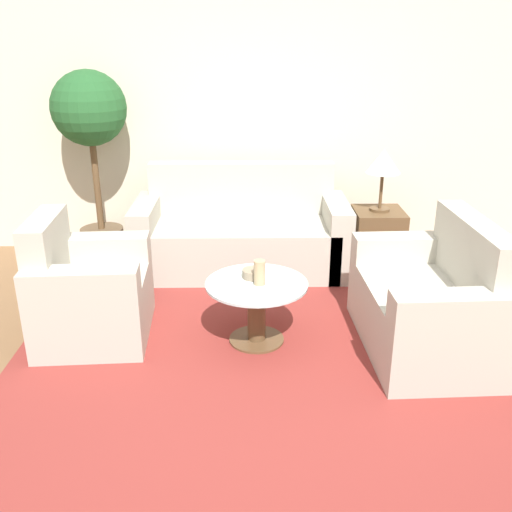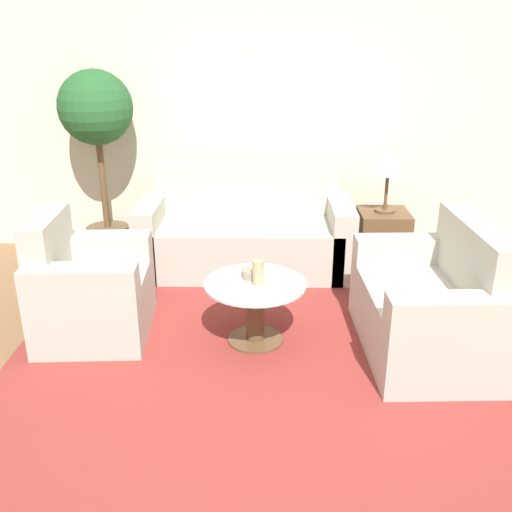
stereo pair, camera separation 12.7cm
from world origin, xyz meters
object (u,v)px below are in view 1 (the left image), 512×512
armchair (86,296)px  loveseat (433,307)px  sofa_main (242,235)px  vase (260,273)px  bowl (253,273)px  table_lamp (383,163)px  coffee_table (257,304)px  potted_plant (91,130)px

armchair → loveseat: (2.41, -0.21, -0.00)m
sofa_main → vase: sofa_main is taller
bowl → table_lamp: bearing=48.3°
table_lamp → coffee_table: bearing=-129.2°
vase → bowl: size_ratio=1.13×
loveseat → sofa_main: bearing=-140.5°
table_lamp → potted_plant: 2.61m
loveseat → table_lamp: (-0.06, 1.49, 0.66)m
coffee_table → table_lamp: table_lamp is taller
table_lamp → potted_plant: size_ratio=0.32×
loveseat → table_lamp: table_lamp is taller
armchair → potted_plant: (-0.24, 1.49, 0.93)m
loveseat → table_lamp: bearing=-179.9°
loveseat → bowl: 1.25m
coffee_table → vase: 0.25m
sofa_main → vase: bearing=-84.5°
armchair → potted_plant: size_ratio=0.51×
vase → table_lamp: bearing=51.8°
armchair → vase: bearing=-99.5°
sofa_main → armchair: sofa_main is taller
sofa_main → table_lamp: (1.26, 0.02, 0.66)m
coffee_table → bowl: (-0.02, 0.09, 0.19)m
armchair → table_lamp: bearing=-64.5°
sofa_main → coffee_table: sofa_main is taller
table_lamp → potted_plant: potted_plant is taller
armchair → bowl: size_ratio=5.87×
potted_plant → vase: (1.47, -1.63, -0.69)m
table_lamp → vase: bearing=-128.2°
loveseat → coffee_table: (-1.20, 0.09, -0.02)m
loveseat → vase: 1.21m
sofa_main → potted_plant: potted_plant is taller
table_lamp → bowl: table_lamp is taller
loveseat → table_lamp: 1.63m
sofa_main → loveseat: (1.32, -1.48, 0.00)m
coffee_table → bowl: size_ratio=4.64×
armchair → coffee_table: (1.21, -0.11, -0.02)m
loveseat → vase: size_ratio=7.20×
armchair → bowl: 1.20m
armchair → loveseat: 2.42m
loveseat → bowl: size_ratio=8.14×
armchair → loveseat: bearing=-98.1°
coffee_table → bowl: bowl is taller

